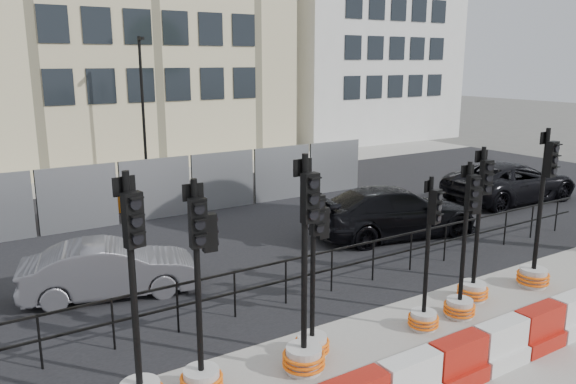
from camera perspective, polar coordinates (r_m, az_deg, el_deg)
ground at (r=11.88m, az=7.98°, el=-11.98°), size 120.00×120.00×0.00m
sidewalk_near at (r=10.07m, az=19.66°, el=-17.53°), size 40.00×6.00×0.02m
road at (r=17.41m, az=-7.14°, el=-3.64°), size 40.00×14.00×0.03m
sidewalk_far at (r=25.61m, az=-15.89°, el=1.38°), size 40.00×4.00×0.02m
building_white at (r=38.65m, az=6.36°, el=17.52°), size 12.00×9.06×16.00m
kerb_railing at (r=12.47m, az=4.48°, el=-7.22°), size 18.00×0.04×1.00m
heras_fencing at (r=19.47m, az=-11.96°, el=0.10°), size 14.33×1.72×2.00m
lamp_post_far at (r=24.36m, az=-14.52°, el=8.53°), size 0.12×0.56×6.00m
barrier_row at (r=10.00m, az=18.89°, el=-15.35°), size 14.65×0.50×0.80m
traffic_signal_a at (r=8.75m, az=-14.91°, el=-16.61°), size 0.71×0.71×3.60m
traffic_signal_b at (r=8.91m, az=-8.80°, el=-15.21°), size 0.67×0.67×3.40m
traffic_signal_c at (r=9.40m, az=1.69°, el=-13.83°), size 0.72×0.72×3.66m
traffic_signal_d at (r=9.89m, az=2.58°, el=-12.45°), size 0.62×0.62×3.14m
traffic_signal_e at (r=11.13m, az=13.76°, el=-10.55°), size 0.59×0.59×3.00m
traffic_signal_f at (r=11.75m, az=17.27°, el=-8.73°), size 0.63×0.63×3.18m
traffic_signal_g at (r=12.66m, az=18.44°, el=-7.55°), size 0.66×0.66×3.34m
traffic_signal_h at (r=13.88m, az=23.87°, el=-5.93°), size 0.71×0.71×3.63m
car_b at (r=12.89m, az=-17.59°, el=-7.49°), size 3.08×4.33×1.22m
car_c at (r=16.65m, az=10.77°, el=-2.00°), size 3.98×5.82×1.46m
car_d at (r=22.04m, az=21.71°, el=0.99°), size 3.01×5.49×1.45m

